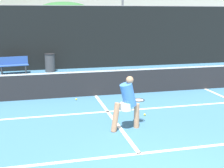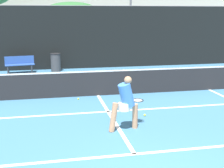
# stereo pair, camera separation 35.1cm
# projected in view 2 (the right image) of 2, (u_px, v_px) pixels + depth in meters

# --- Properties ---
(court_baseline_near) EXTENTS (11.00, 0.10, 0.01)m
(court_baseline_near) POSITION_uv_depth(u_px,v_px,m) (135.00, 154.00, 6.76)
(court_baseline_near) COLOR white
(court_baseline_near) RESTS_ON ground
(court_service_line) EXTENTS (8.25, 0.10, 0.01)m
(court_service_line) POSITION_uv_depth(u_px,v_px,m) (108.00, 111.00, 9.69)
(court_service_line) COLOR white
(court_service_line) RESTS_ON ground
(court_center_mark) EXTENTS (0.10, 5.05, 0.01)m
(court_center_mark) POSITION_uv_depth(u_px,v_px,m) (112.00, 117.00, 9.18)
(court_center_mark) COLOR white
(court_center_mark) RESTS_ON ground
(net) EXTENTS (11.09, 0.09, 1.07)m
(net) POSITION_uv_depth(u_px,v_px,m) (98.00, 82.00, 11.48)
(net) COLOR slate
(net) RESTS_ON ground
(fence_back) EXTENTS (24.00, 0.06, 3.41)m
(fence_back) POSITION_uv_depth(u_px,v_px,m) (80.00, 38.00, 16.99)
(fence_back) COLOR black
(fence_back) RESTS_ON ground
(player_practicing) EXTENTS (1.09, 0.70, 1.43)m
(player_practicing) POSITION_uv_depth(u_px,v_px,m) (126.00, 101.00, 8.04)
(player_practicing) COLOR tan
(player_practicing) RESTS_ON ground
(tennis_ball_scattered_0) EXTENTS (0.07, 0.07, 0.07)m
(tennis_ball_scattered_0) POSITION_uv_depth(u_px,v_px,m) (78.00, 99.00, 11.02)
(tennis_ball_scattered_0) COLOR #D1E033
(tennis_ball_scattered_0) RESTS_ON ground
(tennis_ball_scattered_2) EXTENTS (0.07, 0.07, 0.07)m
(tennis_ball_scattered_2) POSITION_uv_depth(u_px,v_px,m) (145.00, 115.00, 9.27)
(tennis_ball_scattered_2) COLOR #D1E033
(tennis_ball_scattered_2) RESTS_ON ground
(courtside_bench) EXTENTS (1.48, 0.57, 0.86)m
(courtside_bench) POSITION_uv_depth(u_px,v_px,m) (20.00, 64.00, 15.86)
(courtside_bench) COLOR #2D519E
(courtside_bench) RESTS_ON ground
(trash_bin) EXTENTS (0.54, 0.54, 0.94)m
(trash_bin) POSITION_uv_depth(u_px,v_px,m) (56.00, 62.00, 16.38)
(trash_bin) COLOR #3F3F42
(trash_bin) RESTS_ON ground
(parked_car) EXTENTS (1.74, 4.50, 1.44)m
(parked_car) POSITION_uv_depth(u_px,v_px,m) (72.00, 51.00, 20.33)
(parked_car) COLOR black
(parked_car) RESTS_ON ground
(tree_mid) EXTENTS (3.26, 3.26, 3.76)m
(tree_mid) POSITION_uv_depth(u_px,v_px,m) (72.00, 9.00, 21.41)
(tree_mid) COLOR brown
(tree_mid) RESTS_ON ground
(building_far) EXTENTS (36.00, 2.40, 5.91)m
(building_far) POSITION_uv_depth(u_px,v_px,m) (65.00, 14.00, 30.58)
(building_far) COLOR beige
(building_far) RESTS_ON ground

